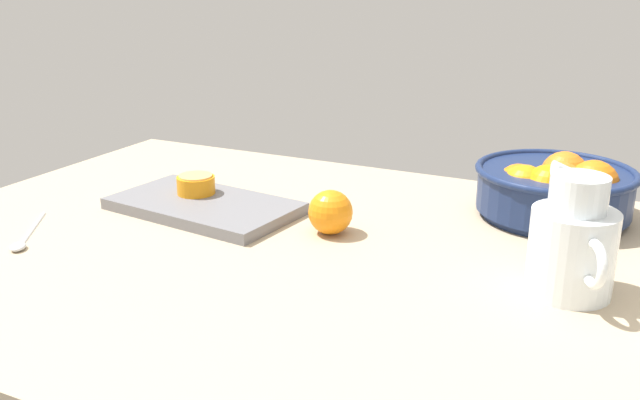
# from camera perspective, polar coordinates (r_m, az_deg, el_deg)

# --- Properties ---
(ground_plane) EXTENTS (1.30, 0.92, 0.03)m
(ground_plane) POSITION_cam_1_polar(r_m,az_deg,el_deg) (1.04, -1.70, -4.73)
(ground_plane) COLOR tan
(fruit_bowl) EXTENTS (0.26, 0.26, 0.11)m
(fruit_bowl) POSITION_cam_1_polar(r_m,az_deg,el_deg) (1.21, 18.77, 0.94)
(fruit_bowl) COLOR navy
(fruit_bowl) RESTS_ON ground_plane
(juice_pitcher) EXTENTS (0.11, 0.14, 0.16)m
(juice_pitcher) POSITION_cam_1_polar(r_m,az_deg,el_deg) (0.93, 20.07, -3.92)
(juice_pitcher) COLOR white
(juice_pitcher) RESTS_ON ground_plane
(cutting_board) EXTENTS (0.34, 0.21, 0.02)m
(cutting_board) POSITION_cam_1_polar(r_m,az_deg,el_deg) (1.20, -9.54, -0.48)
(cutting_board) COLOR slate
(cutting_board) RESTS_ON ground_plane
(orange_half_0) EXTENTS (0.07, 0.07, 0.03)m
(orange_half_0) POSITION_cam_1_polar(r_m,az_deg,el_deg) (1.24, -10.20, 1.28)
(orange_half_0) COLOR orange
(orange_half_0) RESTS_ON cutting_board
(loose_orange_0) EXTENTS (0.07, 0.07, 0.07)m
(loose_orange_0) POSITION_cam_1_polar(r_m,az_deg,el_deg) (1.08, 0.87, -1.01)
(loose_orange_0) COLOR orange
(loose_orange_0) RESTS_ON ground_plane
(spoon) EXTENTS (0.11, 0.15, 0.01)m
(spoon) POSITION_cam_1_polar(r_m,az_deg,el_deg) (1.16, -23.10, -2.78)
(spoon) COLOR silver
(spoon) RESTS_ON ground_plane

